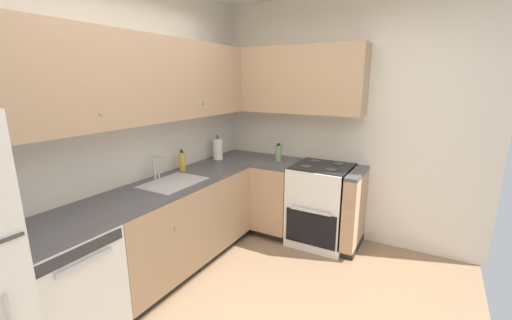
{
  "coord_description": "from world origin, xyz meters",
  "views": [
    {
      "loc": [
        -1.73,
        -0.92,
        1.79
      ],
      "look_at": [
        0.98,
        0.61,
        1.03
      ],
      "focal_mm": 22.73,
      "sensor_mm": 36.0,
      "label": 1
    }
  ],
  "objects": [
    {
      "name": "oven_range",
      "position": [
        1.6,
        0.12,
        0.45
      ],
      "size": [
        0.68,
        0.62,
        1.03
      ],
      "color": "white",
      "rests_on": "ground_plane"
    },
    {
      "name": "sink",
      "position": [
        0.36,
        1.13,
        0.84
      ],
      "size": [
        0.56,
        0.4,
        0.1
      ],
      "color": "#B7B7BC",
      "rests_on": "countertop_back"
    },
    {
      "name": "wall_right",
      "position": [
        1.91,
        0.0,
        1.34
      ],
      "size": [
        0.05,
        3.01,
        2.68
      ],
      "primitive_type": "cube",
      "color": "silver",
      "rests_on": "ground_plane"
    },
    {
      "name": "upper_cabinets_back",
      "position": [
        0.28,
        1.3,
        1.8
      ],
      "size": [
        2.57,
        0.34,
        0.72
      ],
      "color": "tan"
    },
    {
      "name": "soap_bottle",
      "position": [
        0.72,
        1.34,
        0.98
      ],
      "size": [
        0.06,
        0.06,
        0.22
      ],
      "color": "gold",
      "rests_on": "countertop_back"
    },
    {
      "name": "lower_cabinets_right",
      "position": [
        1.58,
        0.41,
        0.43
      ],
      "size": [
        0.62,
        1.18,
        0.85
      ],
      "color": "tan",
      "rests_on": "ground_plane"
    },
    {
      "name": "upper_cabinets_right",
      "position": [
        1.72,
        0.6,
        1.8
      ],
      "size": [
        0.32,
        1.7,
        0.72
      ],
      "color": "tan"
    },
    {
      "name": "wall_back",
      "position": [
        0.0,
        1.48,
        1.34
      ],
      "size": [
        3.86,
        0.05,
        2.68
      ],
      "primitive_type": "cube",
      "color": "silver",
      "rests_on": "ground_plane"
    },
    {
      "name": "oil_bottle",
      "position": [
        1.58,
        0.65,
        0.98
      ],
      "size": [
        0.07,
        0.07,
        0.21
      ],
      "color": "#729E66",
      "rests_on": "countertop_right"
    },
    {
      "name": "paper_towel_roll",
      "position": [
        1.32,
        1.32,
        1.01
      ],
      "size": [
        0.11,
        0.11,
        0.3
      ],
      "color": "white",
      "rests_on": "countertop_back"
    },
    {
      "name": "lower_cabinets_back",
      "position": [
        0.44,
        1.16,
        0.43
      ],
      "size": [
        1.68,
        0.62,
        0.85
      ],
      "color": "tan",
      "rests_on": "ground_plane"
    },
    {
      "name": "dishwasher",
      "position": [
        -0.71,
        1.16,
        0.42
      ],
      "size": [
        0.6,
        0.63,
        0.85
      ],
      "color": "white",
      "rests_on": "ground_plane"
    },
    {
      "name": "faucet",
      "position": [
        0.36,
        1.34,
        1.03
      ],
      "size": [
        0.07,
        0.16,
        0.24
      ],
      "color": "silver",
      "rests_on": "countertop_back"
    },
    {
      "name": "countertop_right",
      "position": [
        1.58,
        0.41,
        0.87
      ],
      "size": [
        0.6,
        1.18,
        0.03
      ],
      "color": "#4C4C51",
      "rests_on": "lower_cabinets_right"
    },
    {
      "name": "countertop_back",
      "position": [
        0.44,
        1.16,
        0.87
      ],
      "size": [
        2.89,
        0.6,
        0.03
      ],
      "primitive_type": "cube",
      "color": "#4C4C51",
      "rests_on": "lower_cabinets_back"
    }
  ]
}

